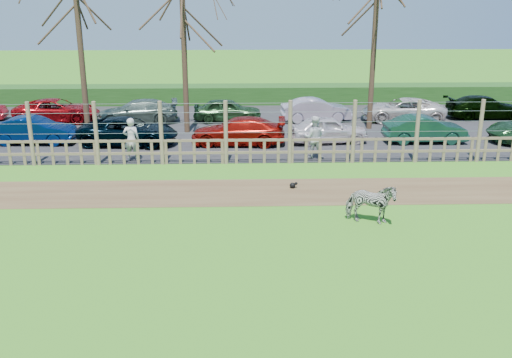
{
  "coord_description": "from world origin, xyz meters",
  "views": [
    {
      "loc": [
        0.49,
        -13.65,
        6.23
      ],
      "look_at": [
        1.0,
        2.5,
        1.1
      ],
      "focal_mm": 40.0,
      "sensor_mm": 36.0,
      "label": 1
    }
  ],
  "objects_px": {
    "tree_right": "(376,20)",
    "car_8": "(57,110)",
    "tree_mid": "(183,29)",
    "car_1": "(34,130)",
    "car_3": "(238,131)",
    "car_12": "(403,110)",
    "zebra": "(370,203)",
    "crow": "(293,185)",
    "car_11": "(316,110)",
    "car_9": "(137,112)",
    "visitor_a": "(131,139)",
    "car_10": "(227,110)",
    "car_5": "(425,129)",
    "car_13": "(484,107)",
    "car_2": "(128,131)",
    "car_4": "(328,129)",
    "tree_left": "(77,13)",
    "visitor_b": "(314,137)"
  },
  "relations": [
    {
      "from": "tree_right",
      "to": "car_8",
      "type": "bearing_deg",
      "value": 172.54
    },
    {
      "from": "tree_mid",
      "to": "car_1",
      "type": "relative_size",
      "value": 1.87
    },
    {
      "from": "car_3",
      "to": "car_12",
      "type": "xyz_separation_m",
      "value": [
        8.67,
        4.78,
        0.0
      ]
    },
    {
      "from": "zebra",
      "to": "crow",
      "type": "height_order",
      "value": "zebra"
    },
    {
      "from": "zebra",
      "to": "car_8",
      "type": "height_order",
      "value": "car_8"
    },
    {
      "from": "car_11",
      "to": "car_12",
      "type": "relative_size",
      "value": 0.84
    },
    {
      "from": "car_9",
      "to": "car_12",
      "type": "bearing_deg",
      "value": 82.79
    },
    {
      "from": "tree_mid",
      "to": "tree_right",
      "type": "bearing_deg",
      "value": 3.18
    },
    {
      "from": "visitor_a",
      "to": "crow",
      "type": "xyz_separation_m",
      "value": [
        6.1,
        -3.58,
        -0.79
      ]
    },
    {
      "from": "zebra",
      "to": "tree_right",
      "type": "bearing_deg",
      "value": 4.89
    },
    {
      "from": "car_10",
      "to": "car_9",
      "type": "bearing_deg",
      "value": 93.64
    },
    {
      "from": "tree_mid",
      "to": "tree_right",
      "type": "height_order",
      "value": "tree_right"
    },
    {
      "from": "car_1",
      "to": "car_12",
      "type": "height_order",
      "value": "same"
    },
    {
      "from": "tree_right",
      "to": "zebra",
      "type": "distance_m",
      "value": 13.5
    },
    {
      "from": "car_5",
      "to": "car_3",
      "type": "bearing_deg",
      "value": 90.3
    },
    {
      "from": "car_1",
      "to": "car_3",
      "type": "distance_m",
      "value": 9.07
    },
    {
      "from": "car_3",
      "to": "car_13",
      "type": "distance_m",
      "value": 14.32
    },
    {
      "from": "car_10",
      "to": "car_13",
      "type": "relative_size",
      "value": 0.85
    },
    {
      "from": "car_2",
      "to": "car_4",
      "type": "relative_size",
      "value": 1.23
    },
    {
      "from": "tree_mid",
      "to": "car_9",
      "type": "height_order",
      "value": "tree_mid"
    },
    {
      "from": "car_8",
      "to": "car_13",
      "type": "distance_m",
      "value": 22.72
    },
    {
      "from": "car_13",
      "to": "car_5",
      "type": "bearing_deg",
      "value": 134.35
    },
    {
      "from": "tree_left",
      "to": "tree_right",
      "type": "xyz_separation_m",
      "value": [
        13.5,
        1.5,
        -0.37
      ]
    },
    {
      "from": "tree_right",
      "to": "zebra",
      "type": "bearing_deg",
      "value": -102.46
    },
    {
      "from": "tree_left",
      "to": "car_13",
      "type": "xyz_separation_m",
      "value": [
        20.24,
        3.82,
        -4.98
      ]
    },
    {
      "from": "visitor_a",
      "to": "car_10",
      "type": "xyz_separation_m",
      "value": [
        3.67,
        7.49,
        -0.26
      ]
    },
    {
      "from": "tree_left",
      "to": "tree_mid",
      "type": "relative_size",
      "value": 1.15
    },
    {
      "from": "crow",
      "to": "car_1",
      "type": "relative_size",
      "value": 0.08
    },
    {
      "from": "car_2",
      "to": "car_3",
      "type": "xyz_separation_m",
      "value": [
        4.84,
        -0.14,
        0.0
      ]
    },
    {
      "from": "car_12",
      "to": "zebra",
      "type": "bearing_deg",
      "value": -14.08
    },
    {
      "from": "car_13",
      "to": "car_4",
      "type": "bearing_deg",
      "value": 116.61
    },
    {
      "from": "tree_left",
      "to": "visitor_b",
      "type": "height_order",
      "value": "tree_left"
    },
    {
      "from": "car_1",
      "to": "car_2",
      "type": "distance_m",
      "value": 4.23
    },
    {
      "from": "car_11",
      "to": "tree_mid",
      "type": "bearing_deg",
      "value": 104.8
    },
    {
      "from": "car_5",
      "to": "car_9",
      "type": "distance_m",
      "value": 14.33
    },
    {
      "from": "car_1",
      "to": "car_11",
      "type": "height_order",
      "value": "same"
    },
    {
      "from": "tree_mid",
      "to": "zebra",
      "type": "distance_m",
      "value": 14.09
    },
    {
      "from": "visitor_a",
      "to": "car_8",
      "type": "xyz_separation_m",
      "value": [
        -5.22,
        7.64,
        -0.26
      ]
    },
    {
      "from": "car_5",
      "to": "car_2",
      "type": "bearing_deg",
      "value": 89.37
    },
    {
      "from": "car_5",
      "to": "visitor_a",
      "type": "bearing_deg",
      "value": 101.15
    },
    {
      "from": "car_1",
      "to": "car_3",
      "type": "xyz_separation_m",
      "value": [
        9.06,
        -0.44,
        0.0
      ]
    },
    {
      "from": "tree_right",
      "to": "tree_mid",
      "type": "bearing_deg",
      "value": -176.82
    },
    {
      "from": "car_1",
      "to": "car_5",
      "type": "xyz_separation_m",
      "value": [
        17.42,
        -0.31,
        0.0
      ]
    },
    {
      "from": "tree_right",
      "to": "crow",
      "type": "distance_m",
      "value": 11.46
    },
    {
      "from": "tree_right",
      "to": "car_9",
      "type": "xyz_separation_m",
      "value": [
        -11.74,
        1.67,
        -4.6
      ]
    },
    {
      "from": "tree_left",
      "to": "car_11",
      "type": "height_order",
      "value": "tree_left"
    },
    {
      "from": "visitor_a",
      "to": "tree_left",
      "type": "bearing_deg",
      "value": -57.54
    },
    {
      "from": "tree_right",
      "to": "car_10",
      "type": "distance_m",
      "value": 8.67
    },
    {
      "from": "zebra",
      "to": "car_12",
      "type": "height_order",
      "value": "car_12"
    },
    {
      "from": "car_9",
      "to": "car_8",
      "type": "bearing_deg",
      "value": -103.15
    }
  ]
}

